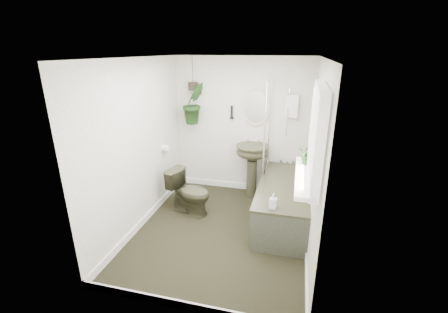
# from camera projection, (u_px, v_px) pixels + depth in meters

# --- Properties ---
(floor) EXTENTS (2.30, 2.80, 0.02)m
(floor) POSITION_uv_depth(u_px,v_px,m) (221.00, 231.00, 4.19)
(floor) COLOR black
(floor) RESTS_ON ground
(ceiling) EXTENTS (2.30, 2.80, 0.02)m
(ceiling) POSITION_uv_depth(u_px,v_px,m) (221.00, 57.00, 3.40)
(ceiling) COLOR white
(ceiling) RESTS_ON ground
(wall_back) EXTENTS (2.30, 0.02, 2.30)m
(wall_back) POSITION_uv_depth(u_px,v_px,m) (242.00, 127.00, 5.08)
(wall_back) COLOR white
(wall_back) RESTS_ON ground
(wall_front) EXTENTS (2.30, 0.02, 2.30)m
(wall_front) POSITION_uv_depth(u_px,v_px,m) (179.00, 206.00, 2.51)
(wall_front) COLOR white
(wall_front) RESTS_ON ground
(wall_left) EXTENTS (0.02, 2.80, 2.30)m
(wall_left) POSITION_uv_depth(u_px,v_px,m) (139.00, 146.00, 4.06)
(wall_left) COLOR white
(wall_left) RESTS_ON ground
(wall_right) EXTENTS (0.02, 2.80, 2.30)m
(wall_right) POSITION_uv_depth(u_px,v_px,m) (316.00, 161.00, 3.53)
(wall_right) COLOR white
(wall_right) RESTS_ON ground
(skirting) EXTENTS (2.30, 2.80, 0.10)m
(skirting) POSITION_uv_depth(u_px,v_px,m) (221.00, 227.00, 4.17)
(skirting) COLOR white
(skirting) RESTS_ON floor
(bathtub) EXTENTS (0.72, 1.72, 0.58)m
(bathtub) POSITION_uv_depth(u_px,v_px,m) (283.00, 202.00, 4.36)
(bathtub) COLOR #343322
(bathtub) RESTS_ON floor
(bath_screen) EXTENTS (0.04, 0.72, 1.40)m
(bath_screen) POSITION_uv_depth(u_px,v_px,m) (267.00, 127.00, 4.55)
(bath_screen) COLOR silver
(bath_screen) RESTS_ON bathtub
(shower_box) EXTENTS (0.20, 0.10, 0.35)m
(shower_box) POSITION_uv_depth(u_px,v_px,m) (292.00, 106.00, 4.70)
(shower_box) COLOR white
(shower_box) RESTS_ON wall_back
(oval_mirror) EXTENTS (0.46, 0.03, 0.62)m
(oval_mirror) POSITION_uv_depth(u_px,v_px,m) (256.00, 107.00, 4.88)
(oval_mirror) COLOR beige
(oval_mirror) RESTS_ON wall_back
(wall_sconce) EXTENTS (0.04, 0.04, 0.22)m
(wall_sconce) POSITION_uv_depth(u_px,v_px,m) (232.00, 112.00, 4.99)
(wall_sconce) COLOR black
(wall_sconce) RESTS_ON wall_back
(toilet_roll_holder) EXTENTS (0.11, 0.11, 0.11)m
(toilet_roll_holder) POSITION_uv_depth(u_px,v_px,m) (166.00, 148.00, 4.77)
(toilet_roll_holder) COLOR white
(toilet_roll_holder) RESTS_ON wall_left
(window_recess) EXTENTS (0.08, 1.00, 0.90)m
(window_recess) POSITION_uv_depth(u_px,v_px,m) (317.00, 135.00, 2.74)
(window_recess) COLOR white
(window_recess) RESTS_ON wall_right
(window_sill) EXTENTS (0.18, 1.00, 0.04)m
(window_sill) POSITION_uv_depth(u_px,v_px,m) (305.00, 176.00, 2.90)
(window_sill) COLOR white
(window_sill) RESTS_ON wall_right
(window_blinds) EXTENTS (0.01, 0.86, 0.76)m
(window_blinds) POSITION_uv_depth(u_px,v_px,m) (312.00, 135.00, 2.75)
(window_blinds) COLOR white
(window_blinds) RESTS_ON wall_right
(toilet) EXTENTS (0.75, 0.55, 0.68)m
(toilet) POSITION_uv_depth(u_px,v_px,m) (190.00, 192.00, 4.56)
(toilet) COLOR #343322
(toilet) RESTS_ON floor
(pedestal_sink) EXTENTS (0.59, 0.52, 0.92)m
(pedestal_sink) POSITION_uv_depth(u_px,v_px,m) (252.00, 171.00, 5.03)
(pedestal_sink) COLOR #343322
(pedestal_sink) RESTS_ON floor
(sill_plant) EXTENTS (0.25, 0.24, 0.23)m
(sill_plant) POSITION_uv_depth(u_px,v_px,m) (309.00, 154.00, 3.12)
(sill_plant) COLOR black
(sill_plant) RESTS_ON window_sill
(hanging_plant) EXTENTS (0.48, 0.48, 0.68)m
(hanging_plant) POSITION_uv_depth(u_px,v_px,m) (194.00, 103.00, 4.99)
(hanging_plant) COLOR black
(hanging_plant) RESTS_ON ceiling
(soap_bottle) EXTENTS (0.09, 0.09, 0.19)m
(soap_bottle) POSITION_uv_depth(u_px,v_px,m) (273.00, 201.00, 3.59)
(soap_bottle) COLOR black
(soap_bottle) RESTS_ON bathtub
(hanging_pot) EXTENTS (0.16, 0.16, 0.12)m
(hanging_pot) POSITION_uv_depth(u_px,v_px,m) (193.00, 86.00, 4.89)
(hanging_pot) COLOR black
(hanging_pot) RESTS_ON ceiling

